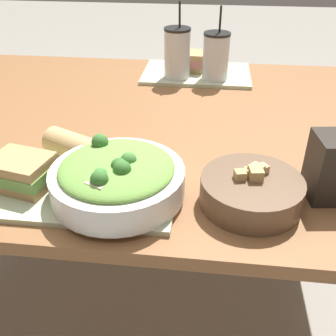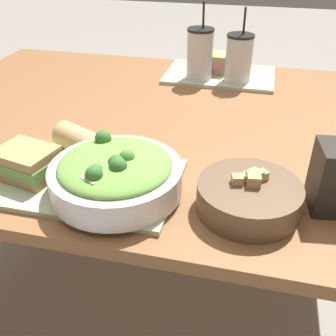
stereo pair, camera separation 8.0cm
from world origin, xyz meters
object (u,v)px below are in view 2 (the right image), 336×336
soup_bowl (249,196)px  drink_cup_dark (200,55)px  sandwich_near (27,163)px  salad_bowl (116,173)px  sandwich_far (212,62)px  drink_cup_red (239,60)px  baguette_near (88,145)px

soup_bowl → drink_cup_dark: size_ratio=0.80×
sandwich_near → salad_bowl: bearing=10.2°
sandwich_far → sandwich_near: bearing=-105.1°
soup_bowl → drink_cup_dark: drink_cup_dark is taller
salad_bowl → drink_cup_red: size_ratio=1.11×
baguette_near → drink_cup_dark: bearing=10.5°
soup_bowl → baguette_near: (-0.36, 0.10, 0.01)m
sandwich_near → drink_cup_red: bearing=73.5°
salad_bowl → drink_cup_dark: drink_cup_dark is taller
sandwich_far → baguette_near: bearing=-100.9°
drink_cup_dark → drink_cup_red: bearing=0.0°
baguette_near → sandwich_near: bearing=163.9°
sandwich_far → drink_cup_red: size_ratio=0.53×
drink_cup_dark → sandwich_near: bearing=-109.9°
sandwich_near → drink_cup_red: size_ratio=0.58×
baguette_near → salad_bowl: bearing=-110.8°
soup_bowl → drink_cup_red: size_ratio=0.84×
drink_cup_red → sandwich_near: bearing=-118.8°
soup_bowl → drink_cup_red: bearing=96.9°
salad_bowl → drink_cup_red: drink_cup_red is taller
sandwich_far → drink_cup_dark: size_ratio=0.51×
soup_bowl → drink_cup_dark: (-0.21, 0.67, 0.06)m
soup_bowl → sandwich_far: size_ratio=1.57×
salad_bowl → baguette_near: bearing=133.8°
baguette_near → drink_cup_dark: (0.15, 0.58, 0.05)m
drink_cup_dark → soup_bowl: bearing=-72.7°
sandwich_near → drink_cup_dark: bearing=82.5°
salad_bowl → soup_bowl: bearing=3.2°
soup_bowl → drink_cup_dark: bearing=107.3°
sandwich_near → drink_cup_dark: 0.73m
salad_bowl → sandwich_near: (-0.20, 0.01, -0.01)m
baguette_near → drink_cup_dark: drink_cup_dark is taller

